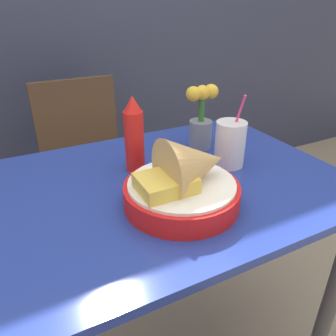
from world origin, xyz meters
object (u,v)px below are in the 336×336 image
Objects in this scene: food_basket at (186,181)px; drink_cup at (230,145)px; ketchup_bottle at (134,135)px; flower_vase at (201,119)px; chair_far_window at (85,158)px.

food_basket is 1.28× the size of drink_cup.
flower_vase is at bearing 10.78° from ketchup_bottle.
chair_far_window is 0.96m from food_basket.
drink_cup reaches higher than flower_vase.
drink_cup is at bearing -87.57° from flower_vase.
flower_vase is at bearing 52.08° from food_basket.
food_basket is at bearing -86.77° from chair_far_window.
drink_cup is (0.28, -0.78, 0.32)m from chair_far_window.
chair_far_window is 3.12× the size of food_basket.
chair_far_window is at bearing 90.91° from ketchup_bottle.
food_basket is (0.05, -0.91, 0.31)m from chair_far_window.
drink_cup is (0.27, -0.11, -0.04)m from ketchup_bottle.
food_basket is 1.34× the size of flower_vase.
chair_far_window is 3.98× the size of ketchup_bottle.
ketchup_bottle is at bearing 99.83° from food_basket.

